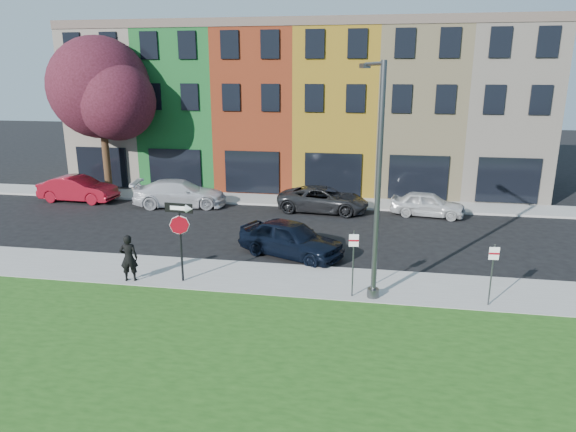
% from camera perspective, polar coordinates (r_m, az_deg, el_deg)
% --- Properties ---
extents(ground, '(120.00, 120.00, 0.00)m').
position_cam_1_polar(ground, '(16.29, -0.07, -11.52)').
color(ground, black).
rests_on(ground, ground).
extents(sidewalk_near, '(40.00, 3.00, 0.12)m').
position_cam_1_polar(sidewalk_near, '(18.80, 7.58, -7.61)').
color(sidewalk_near, gray).
rests_on(sidewalk_near, ground).
extents(sidewalk_far, '(40.00, 2.40, 0.12)m').
position_cam_1_polar(sidewalk_far, '(30.69, -0.83, 1.76)').
color(sidewalk_far, gray).
rests_on(sidewalk_far, ground).
extents(rowhouse_block, '(30.00, 10.12, 10.00)m').
position_cam_1_polar(rowhouse_block, '(35.89, 1.78, 11.75)').
color(rowhouse_block, beige).
rests_on(rowhouse_block, ground).
extents(stop_sign, '(1.05, 0.12, 2.92)m').
position_cam_1_polar(stop_sign, '(18.54, -11.94, -1.12)').
color(stop_sign, black).
rests_on(stop_sign, sidewalk_near).
extents(man, '(0.83, 0.71, 1.74)m').
position_cam_1_polar(man, '(19.43, -17.27, -4.47)').
color(man, black).
rests_on(man, sidewalk_near).
extents(sedan_near, '(5.17, 5.88, 1.55)m').
position_cam_1_polar(sedan_near, '(21.37, 0.31, -2.52)').
color(sedan_near, black).
rests_on(sedan_near, ground).
extents(parked_car_red, '(1.97, 4.73, 1.52)m').
position_cam_1_polar(parked_car_red, '(33.00, -22.29, 2.81)').
color(parked_car_red, maroon).
rests_on(parked_car_red, ground).
extents(parked_car_silver, '(3.89, 5.96, 1.52)m').
position_cam_1_polar(parked_car_silver, '(30.03, -11.92, 2.48)').
color(parked_car_silver, silver).
rests_on(parked_car_silver, ground).
extents(parked_car_dark, '(3.13, 5.35, 1.38)m').
position_cam_1_polar(parked_car_dark, '(28.34, 3.95, 1.85)').
color(parked_car_dark, black).
rests_on(parked_car_dark, ground).
extents(parked_car_white, '(2.69, 4.32, 1.32)m').
position_cam_1_polar(parked_car_white, '(28.40, 15.26, 1.29)').
color(parked_car_white, silver).
rests_on(parked_car_white, ground).
extents(street_lamp, '(1.02, 2.51, 7.69)m').
position_cam_1_polar(street_lamp, '(16.78, 9.78, 3.59)').
color(street_lamp, '#444649').
rests_on(street_lamp, sidewalk_near).
extents(parking_sign_a, '(0.32, 0.10, 2.32)m').
position_cam_1_polar(parking_sign_a, '(17.22, 7.27, -4.46)').
color(parking_sign_a, '#444649').
rests_on(parking_sign_a, sidewalk_near).
extents(parking_sign_b, '(0.32, 0.09, 2.08)m').
position_cam_1_polar(parking_sign_b, '(17.73, 21.76, -5.33)').
color(parking_sign_b, '#444649').
rests_on(parking_sign_b, sidewalk_near).
extents(tree_purple, '(7.24, 6.34, 9.45)m').
position_cam_1_polar(tree_purple, '(33.72, -19.96, 12.99)').
color(tree_purple, '#302010').
rests_on(tree_purple, sidewalk_far).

